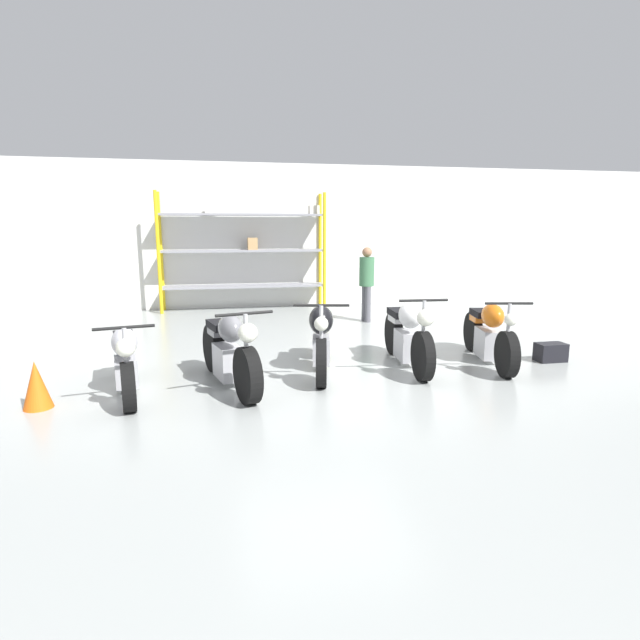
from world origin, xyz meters
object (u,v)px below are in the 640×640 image
object	(u,v)px
motorcycle_grey	(229,351)
traffic_cone	(36,385)
motorcycle_orange	(489,334)
toolbox	(551,352)
shelving_rack	(244,248)
person_browsing	(367,278)
motorcycle_black	(321,338)
motorcycle_white	(407,334)
motorcycle_silver	(126,360)

from	to	relation	value
motorcycle_grey	traffic_cone	xyz separation A→B (m)	(-2.15, -0.41, -0.18)
motorcycle_orange	toolbox	distance (m)	1.04
motorcycle_orange	toolbox	xyz separation A→B (m)	(0.98, -0.13, -0.31)
shelving_rack	toolbox	bearing A→B (deg)	-53.94
shelving_rack	person_browsing	xyz separation A→B (m)	(2.48, -2.19, -0.58)
motorcycle_black	motorcycle_white	size ratio (longest dim) A/B	1.02
motorcycle_black	motorcycle_white	distance (m)	1.28
shelving_rack	person_browsing	bearing A→B (deg)	-41.39
motorcycle_black	toolbox	distance (m)	3.57
motorcycle_silver	traffic_cone	bearing A→B (deg)	-78.62
shelving_rack	motorcycle_grey	size ratio (longest dim) A/B	1.89
motorcycle_grey	motorcycle_orange	world-z (taller)	motorcycle_grey
motorcycle_black	traffic_cone	world-z (taller)	motorcycle_black
toolbox	traffic_cone	distance (m)	7.03
motorcycle_silver	shelving_rack	bearing A→B (deg)	152.60
motorcycle_grey	motorcycle_black	world-z (taller)	motorcycle_black
person_browsing	motorcycle_silver	bearing A→B (deg)	37.48
motorcycle_white	motorcycle_grey	bearing A→B (deg)	-76.40
shelving_rack	motorcycle_orange	distance (m)	6.77
person_browsing	toolbox	world-z (taller)	person_browsing
shelving_rack	motorcycle_black	size ratio (longest dim) A/B	1.87
shelving_rack	traffic_cone	world-z (taller)	shelving_rack
person_browsing	traffic_cone	distance (m)	6.82
toolbox	shelving_rack	bearing A→B (deg)	126.06
motorcycle_silver	motorcycle_white	bearing A→B (deg)	85.51
motorcycle_black	toolbox	world-z (taller)	motorcycle_black
motorcycle_silver	motorcycle_black	xyz separation A→B (m)	(2.55, 0.49, 0.06)
motorcycle_silver	traffic_cone	distance (m)	0.98
motorcycle_orange	motorcycle_silver	bearing A→B (deg)	-74.19
shelving_rack	motorcycle_silver	world-z (taller)	shelving_rack
shelving_rack	toolbox	size ratio (longest dim) A/B	9.18
person_browsing	motorcycle_black	bearing A→B (deg)	58.27
motorcycle_silver	motorcycle_orange	bearing A→B (deg)	83.31
motorcycle_grey	person_browsing	xyz separation A→B (m)	(3.02, 3.99, 0.48)
shelving_rack	motorcycle_grey	xyz separation A→B (m)	(-0.54, -6.18, -1.07)
shelving_rack	motorcycle_orange	world-z (taller)	shelving_rack
person_browsing	motorcycle_orange	bearing A→B (deg)	97.41
motorcycle_black	motorcycle_white	world-z (taller)	motorcycle_white
shelving_rack	motorcycle_white	distance (m)	6.19
motorcycle_silver	toolbox	xyz separation A→B (m)	(6.10, 0.29, -0.28)
motorcycle_silver	motorcycle_grey	xyz separation A→B (m)	(1.25, 0.03, 0.04)
shelving_rack	motorcycle_black	xyz separation A→B (m)	(0.76, -5.72, -1.04)
motorcycle_black	traffic_cone	size ratio (longest dim) A/B	3.92
traffic_cone	person_browsing	bearing A→B (deg)	40.38
motorcycle_orange	person_browsing	distance (m)	3.74
motorcycle_white	toolbox	world-z (taller)	motorcycle_white
motorcycle_white	motorcycle_orange	size ratio (longest dim) A/B	0.99
shelving_rack	motorcycle_black	distance (m)	5.86
motorcycle_grey	toolbox	xyz separation A→B (m)	(4.85, 0.25, -0.32)
motorcycle_white	person_browsing	size ratio (longest dim) A/B	1.32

